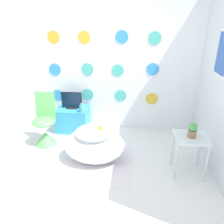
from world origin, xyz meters
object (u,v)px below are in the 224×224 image
chair (45,129)px  tv (72,101)px  bathtub (95,145)px  vase (82,108)px  potted_plant_left (193,130)px

chair → tv: chair is taller
bathtub → vase: vase is taller
bathtub → potted_plant_left: potted_plant_left is taller
tv → vase: size_ratio=2.43×
bathtub → vase: size_ratio=5.76×
tv → potted_plant_left: 2.16m
chair → tv: 0.70m
tv → potted_plant_left: potted_plant_left is taller
bathtub → tv: size_ratio=2.37×
vase → potted_plant_left: 1.90m
chair → potted_plant_left: (2.21, -0.53, 0.39)m
bathtub → vase: bearing=115.4°
bathtub → vase: (-0.35, 0.74, 0.27)m
tv → vase: (0.22, -0.15, -0.07)m
tv → potted_plant_left: size_ratio=1.91×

